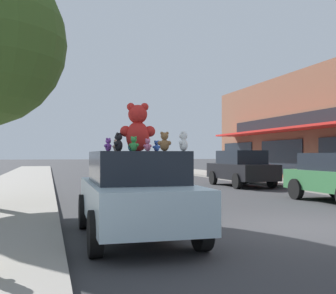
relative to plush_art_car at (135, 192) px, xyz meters
The scene contains 13 objects.
ground_plane 3.75m from the plush_art_car, ahead, with size 260.00×260.00×0.00m, color #333335.
plush_art_car is the anchor object (origin of this frame).
teddy_bear_giant 1.22m from the plush_art_car, 66.60° to the left, with size 0.70×0.46×0.92m.
teddy_bear_teal 1.20m from the plush_art_car, 84.19° to the left, with size 0.18×0.25×0.33m.
teddy_bear_black 0.99m from the plush_art_car, 140.21° to the left, with size 0.22×0.26×0.36m.
teddy_bear_white 1.49m from the plush_art_car, 59.30° to the right, with size 0.21×0.23×0.33m.
teddy_bear_green 1.01m from the plush_art_car, 104.49° to the right, with size 0.18×0.17×0.26m.
teddy_bear_blue 1.14m from the plush_art_car, 43.98° to the left, with size 0.17×0.11×0.23m.
teddy_bear_brown 1.29m from the plush_art_car, 69.46° to the right, with size 0.24×0.15×0.33m.
teddy_bear_cream 1.14m from the plush_art_car, 110.00° to the left, with size 0.17×0.16×0.25m.
teddy_bear_purple 1.07m from the plush_art_car, 135.74° to the left, with size 0.18×0.17×0.26m.
teddy_bear_pink 1.00m from the plush_art_car, 76.83° to the right, with size 0.17×0.12×0.23m.
parked_car_far_right 13.29m from the plush_art_car, 55.96° to the left, with size 1.95×4.54×1.73m.
Camera 1 is at (-5.20, -7.70, 1.53)m, focal length 45.00 mm.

